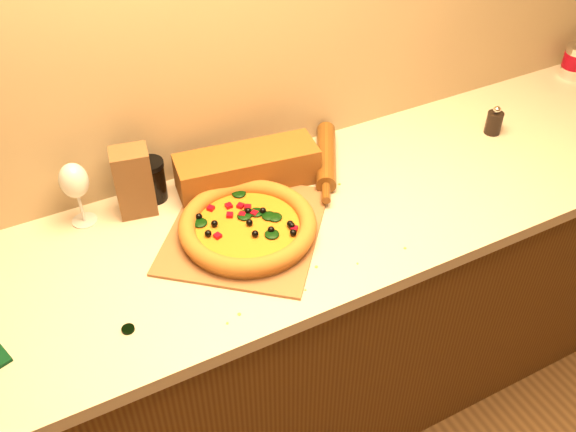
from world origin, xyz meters
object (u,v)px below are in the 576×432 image
Objects in this scene: pizza at (248,226)px; wine_glass at (74,182)px; dark_jar at (152,180)px; rolling_pin at (326,156)px; coffee_canister at (575,61)px; pepper_grinder at (494,122)px; pizza_peel at (247,225)px.

wine_glass is at bearing 145.21° from pizza.
dark_jar reaches higher than pizza.
pizza is 0.47m from wine_glass.
wine_glass is (-0.38, 0.26, 0.10)m from pizza.
coffee_canister is at bearing 3.03° from rolling_pin.
pepper_grinder is (0.93, 0.08, 0.01)m from pizza.
wine_glass is (-1.31, 0.18, 0.10)m from pepper_grinder.
pepper_grinder is 1.32m from wine_glass.
coffee_canister reaches higher than pepper_grinder.
pepper_grinder reaches higher than pizza_peel.
pizza_peel is 3.13× the size of wine_glass.
wine_glass reaches higher than rolling_pin.
pizza is (-0.01, -0.03, 0.03)m from pizza_peel.
pizza_peel is 0.92m from pepper_grinder.
wine_glass reaches higher than pepper_grinder.
rolling_pin is 0.74m from wine_glass.
wine_glass is at bearing 173.99° from rolling_pin.
rolling_pin is at bearing 169.92° from pepper_grinder.
pizza is 1.93× the size of wine_glass.
pizza_peel is at bearing -30.45° from wine_glass.
dark_jar is at bearing 167.20° from pizza_peel.
dark_jar reaches higher than rolling_pin.
dark_jar is at bearing 170.74° from rolling_pin.
coffee_canister is 0.95× the size of dark_jar.
wine_glass is 1.51× the size of dark_jar.
pepper_grinder is 0.52× the size of wine_glass.
wine_glass reaches higher than pizza_peel.
coffee_canister reaches higher than pizza.
pizza is 0.32m from dark_jar.
rolling_pin is 3.20× the size of coffee_canister.
pepper_grinder is at bearing 5.17° from pizza.
coffee_canister is at bearing 9.56° from pizza.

